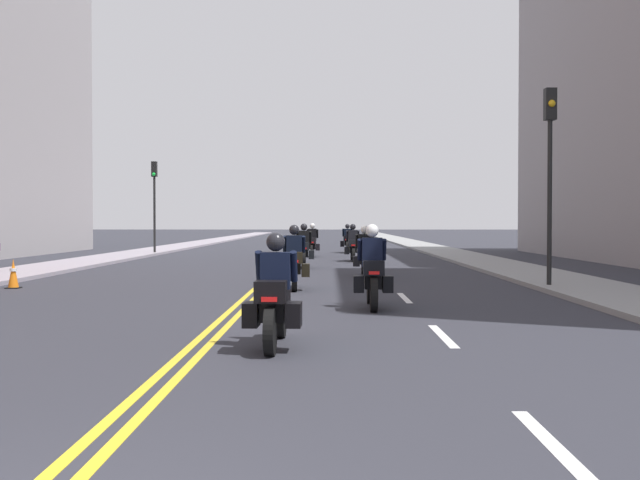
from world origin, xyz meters
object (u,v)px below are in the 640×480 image
motorcycle_0 (275,301)px  traffic_light_far (154,191)px  motorcycle_3 (365,256)px  motorcycle_4 (304,250)px  motorcycle_2 (294,264)px  motorcycle_5 (353,246)px  traffic_light_near (550,152)px  motorcycle_7 (347,241)px  motorcycle_1 (372,275)px  traffic_cone_2 (13,274)px  motorcycle_6 (312,243)px

motorcycle_0 → traffic_light_far: traffic_light_far is taller
motorcycle_3 → motorcycle_4: size_ratio=1.02×
motorcycle_2 → motorcycle_3: motorcycle_2 is taller
motorcycle_2 → motorcycle_5: size_ratio=0.99×
motorcycle_0 → motorcycle_3: (1.88, 14.43, 0.00)m
motorcycle_3 → motorcycle_5: 9.59m
motorcycle_5 → traffic_light_near: bearing=-73.1°
motorcycle_7 → traffic_light_far: size_ratio=0.45×
motorcycle_0 → motorcycle_1: (1.60, 4.96, 0.02)m
motorcycle_4 → motorcycle_5: bearing=67.6°
motorcycle_0 → motorcycle_7: bearing=88.4°
motorcycle_2 → motorcycle_4: bearing=87.4°
motorcycle_2 → motorcycle_4: (-0.04, 9.49, 0.00)m
motorcycle_2 → traffic_cone_2: 7.27m
motorcycle_0 → traffic_light_far: bearing=106.6°
motorcycle_3 → traffic_cone_2: bearing=-152.6°
motorcycle_0 → motorcycle_2: 9.39m
motorcycle_7 → motorcycle_3: bearing=-87.1°
motorcycle_0 → motorcycle_1: size_ratio=1.00×
motorcycle_0 → motorcycle_7: 33.62m
motorcycle_2 → traffic_cone_2: (-7.26, 0.26, -0.28)m
motorcycle_6 → traffic_light_near: 20.30m
motorcycle_2 → motorcycle_5: (1.94, 14.63, -0.01)m
motorcycle_3 → traffic_cone_2: size_ratio=2.88×
traffic_cone_2 → traffic_light_near: traffic_light_near is taller
motorcycle_2 → motorcycle_7: size_ratio=1.01×
motorcycle_0 → motorcycle_4: bearing=92.0°
motorcycle_0 → motorcycle_3: size_ratio=1.03×
motorcycle_6 → motorcycle_1: bearing=-84.9°
motorcycle_0 → motorcycle_1: 5.21m
motorcycle_7 → traffic_light_far: bearing=-164.3°
motorcycle_0 → motorcycle_2: size_ratio=1.01×
motorcycle_1 → motorcycle_7: (0.20, 28.62, -0.00)m
motorcycle_0 → traffic_cone_2: motorcycle_0 is taller
traffic_cone_2 → traffic_light_far: bearing=92.8°
motorcycle_6 → traffic_light_far: 9.20m
motorcycle_2 → motorcycle_4: size_ratio=1.03×
traffic_cone_2 → traffic_light_near: size_ratio=0.15×
motorcycle_5 → motorcycle_7: 9.55m
motorcycle_3 → motorcycle_6: motorcycle_6 is taller
motorcycle_0 → motorcycle_4: motorcycle_4 is taller
motorcycle_2 → motorcycle_5: bearing=79.6°
motorcycle_6 → motorcycle_7: bearing=70.9°
motorcycle_2 → motorcycle_6: size_ratio=0.98×
motorcycle_0 → motorcycle_5: 24.09m
motorcycle_6 → motorcycle_7: motorcycle_6 is taller
motorcycle_5 → motorcycle_7: size_ratio=1.03×
motorcycle_0 → motorcycle_3: motorcycle_3 is taller
motorcycle_3 → motorcycle_5: motorcycle_5 is taller
motorcycle_0 → motorcycle_5: (1.81, 24.02, 0.01)m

